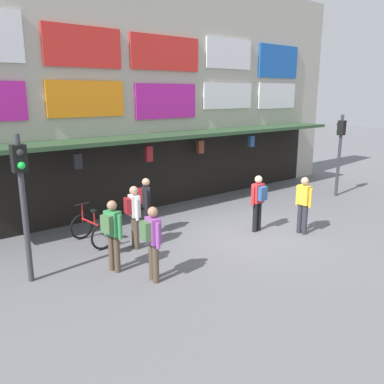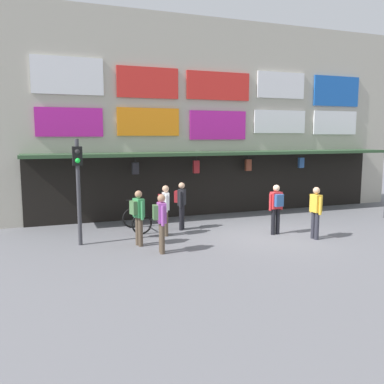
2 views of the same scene
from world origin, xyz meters
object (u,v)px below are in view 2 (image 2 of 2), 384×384
pedestrian_in_green (161,219)px  pedestrian_in_blue (276,206)px  traffic_light_near (78,175)px  pedestrian_in_purple (165,206)px  pedestrian_in_yellow (181,202)px  pedestrian_in_white (316,210)px  bicycle_parked (137,220)px  pedestrian_in_black (138,214)px

pedestrian_in_green → pedestrian_in_blue: bearing=10.5°
traffic_light_near → pedestrian_in_purple: bearing=4.9°
pedestrian_in_yellow → pedestrian_in_white: bearing=-37.2°
bicycle_parked → pedestrian_in_green: (0.05, -2.90, 0.59)m
pedestrian_in_blue → pedestrian_in_white: same height
pedestrian_in_yellow → pedestrian_in_purple: bearing=-140.1°
traffic_light_near → bicycle_parked: traffic_light_near is taller
traffic_light_near → pedestrian_in_green: bearing=-39.3°
pedestrian_in_blue → pedestrian_in_green: (-4.22, -0.78, 0.00)m
bicycle_parked → pedestrian_in_blue: 4.80m
bicycle_parked → pedestrian_in_white: bearing=-30.9°
bicycle_parked → pedestrian_in_green: bearing=-89.1°
pedestrian_in_white → traffic_light_near: bearing=165.5°
bicycle_parked → traffic_light_near: bearing=-148.8°
pedestrian_in_yellow → pedestrian_in_white: size_ratio=1.00×
pedestrian_in_white → pedestrian_in_purple: bearing=154.6°
pedestrian_in_blue → pedestrian_in_black: 4.65m
bicycle_parked → pedestrian_in_yellow: (1.52, -0.33, 0.59)m
pedestrian_in_blue → pedestrian_in_black: size_ratio=1.00×
pedestrian_in_yellow → pedestrian_in_white: 4.53m
pedestrian_in_green → pedestrian_in_black: (-0.42, 0.98, 0.00)m
bicycle_parked → pedestrian_in_blue: pedestrian_in_blue is taller
pedestrian_in_blue → pedestrian_in_white: bearing=-47.9°
pedestrian_in_yellow → pedestrian_in_green: size_ratio=1.00×
bicycle_parked → pedestrian_in_white: size_ratio=0.73×
pedestrian_in_purple → pedestrian_in_blue: bearing=-17.8°
pedestrian_in_blue → pedestrian_in_green: 4.29m
pedestrian_in_purple → bicycle_parked: bearing=126.7°
pedestrian_in_yellow → traffic_light_near: bearing=-165.9°
pedestrian_in_purple → pedestrian_in_yellow: (0.78, 0.65, 0.00)m
traffic_light_near → pedestrian_in_black: 2.12m
pedestrian_in_purple → pedestrian_in_yellow: 1.02m
traffic_light_near → pedestrian_in_white: bearing=-14.5°
bicycle_parked → pedestrian_in_green: pedestrian_in_green is taller
traffic_light_near → pedestrian_in_green: size_ratio=1.90×
pedestrian_in_purple → pedestrian_in_white: (4.39, -2.08, -0.04)m
bicycle_parked → pedestrian_in_yellow: bearing=-12.4°
bicycle_parked → pedestrian_in_black: 2.05m
pedestrian_in_green → pedestrian_in_white: same height
traffic_light_near → pedestrian_in_purple: 2.99m
traffic_light_near → pedestrian_in_blue: size_ratio=1.90×
bicycle_parked → pedestrian_in_black: pedestrian_in_black is taller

